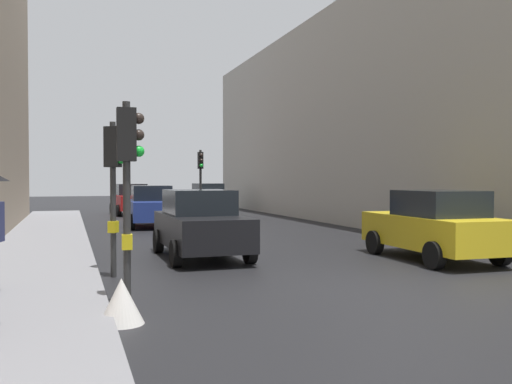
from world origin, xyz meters
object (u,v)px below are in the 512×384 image
car_silver_hatchback (207,197)px  car_blue_van (152,206)px  traffic_light_near_right (114,170)px  car_red_sedan (131,199)px  car_yellow_taxi (434,225)px  car_dark_suv (200,224)px  traffic_light_far_median (201,172)px  traffic_light_near_left (128,166)px  warning_sign_triangle (121,301)px

car_silver_hatchback → car_blue_van: (-5.09, -10.93, 0.00)m
traffic_light_near_right → car_red_sedan: traffic_light_near_right is taller
car_silver_hatchback → traffic_light_near_right: bearing=-108.2°
car_blue_van → car_silver_hatchback: bearing=65.0°
car_silver_hatchback → car_yellow_taxi: (0.29, -23.12, 0.00)m
car_dark_suv → traffic_light_far_median: bearing=77.0°
traffic_light_near_right → car_dark_suv: traffic_light_near_right is taller
car_yellow_taxi → car_blue_van: bearing=113.8°
car_dark_suv → car_yellow_taxi: 5.97m
car_blue_van → car_yellow_taxi: (5.38, -12.19, 0.00)m
car_silver_hatchback → car_red_sedan: same height
car_red_sedan → car_yellow_taxi: size_ratio=1.01×
car_dark_suv → car_blue_van: size_ratio=0.98×
traffic_light_far_median → car_silver_hatchback: bearing=74.2°
traffic_light_near_right → car_blue_van: (2.47, 12.13, -1.35)m
traffic_light_near_left → traffic_light_far_median: traffic_light_far_median is taller
car_dark_suv → car_blue_van: 9.88m
traffic_light_near_right → car_silver_hatchback: bearing=71.8°
car_blue_van → car_dark_suv: bearing=-90.7°
warning_sign_triangle → car_red_sedan: bearing=83.7°
car_silver_hatchback → car_blue_van: bearing=-115.0°
car_dark_suv → car_silver_hatchback: bearing=75.9°
traffic_light_far_median → car_yellow_taxi: bearing=-80.6°
car_dark_suv → car_silver_hatchback: size_ratio=0.98×
car_dark_suv → car_yellow_taxi: size_ratio=0.99×
traffic_light_far_median → car_silver_hatchback: size_ratio=0.82×
car_blue_van → warning_sign_triangle: bearing=-99.4°
car_silver_hatchback → car_red_sedan: size_ratio=0.99×
traffic_light_near_left → car_dark_suv: size_ratio=0.78×
traffic_light_near_right → car_dark_suv: size_ratio=0.77×
car_red_sedan → warning_sign_triangle: car_red_sedan is taller
traffic_light_near_left → car_silver_hatchback: size_ratio=0.77×
traffic_light_near_right → traffic_light_near_left: size_ratio=0.99×
car_blue_van → car_yellow_taxi: bearing=-66.2°
traffic_light_near_left → car_silver_hatchback: 27.05m
traffic_light_near_left → car_yellow_taxi: size_ratio=0.77×
traffic_light_near_left → car_red_sedan: (2.47, 23.41, -1.38)m
car_yellow_taxi → warning_sign_triangle: bearing=-154.7°
traffic_light_near_right → car_silver_hatchback: traffic_light_near_right is taller
car_red_sedan → car_blue_van: bearing=-90.1°
traffic_light_far_median → car_blue_van: (-2.85, -3.03, -1.53)m
car_dark_suv → warning_sign_triangle: (-2.54, -6.12, -0.55)m
traffic_light_far_median → car_red_sedan: bearing=117.9°
traffic_light_near_right → car_dark_suv: (2.34, 2.25, -1.35)m
traffic_light_near_left → car_blue_van: 15.27m
car_dark_suv → car_silver_hatchback: 21.45m
traffic_light_near_right → warning_sign_triangle: size_ratio=4.97×
car_silver_hatchback → car_blue_van: same height
traffic_light_near_right → car_red_sedan: (2.47, 20.53, -1.35)m
traffic_light_near_left → car_red_sedan: 23.58m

